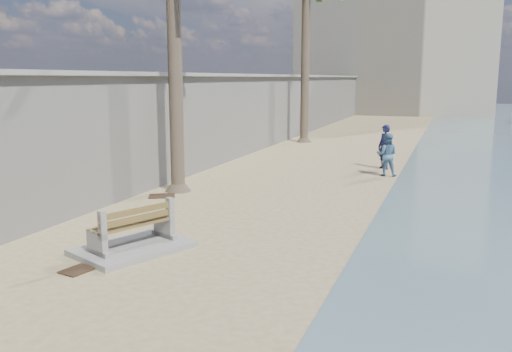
# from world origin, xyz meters

# --- Properties ---
(seawall) EXTENTS (0.45, 70.00, 3.50)m
(seawall) POSITION_xyz_m (-5.20, 20.00, 1.75)
(seawall) COLOR gray
(seawall) RESTS_ON ground_plane
(wall_cap) EXTENTS (0.80, 70.00, 0.12)m
(wall_cap) POSITION_xyz_m (-5.20, 20.00, 3.55)
(wall_cap) COLOR gray
(wall_cap) RESTS_ON seawall
(end_building) EXTENTS (18.00, 12.00, 14.00)m
(end_building) POSITION_xyz_m (-2.00, 52.00, 7.00)
(end_building) COLOR #B7AA93
(end_building) RESTS_ON ground_plane
(bench_far) EXTENTS (2.21, 2.58, 0.91)m
(bench_far) POSITION_xyz_m (-2.19, 4.41, 0.40)
(bench_far) COLOR gray
(bench_far) RESTS_ON ground_plane
(person_a) EXTENTS (0.84, 0.81, 1.94)m
(person_a) POSITION_xyz_m (1.31, 16.31, 0.97)
(person_a) COLOR #15173A
(person_a) RESTS_ON ground_plane
(person_b) EXTENTS (0.85, 0.68, 1.68)m
(person_b) POSITION_xyz_m (1.57, 14.82, 0.84)
(person_b) COLOR #466D92
(person_b) RESTS_ON ground_plane
(debris_c) EXTENTS (0.94, 0.88, 0.03)m
(debris_c) POSITION_xyz_m (-4.21, 9.09, 0.01)
(debris_c) COLOR #382616
(debris_c) RESTS_ON ground_plane
(debris_d) EXTENTS (0.53, 0.62, 0.03)m
(debris_d) POSITION_xyz_m (-2.50, 3.07, 0.01)
(debris_d) COLOR #382616
(debris_d) RESTS_ON ground_plane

